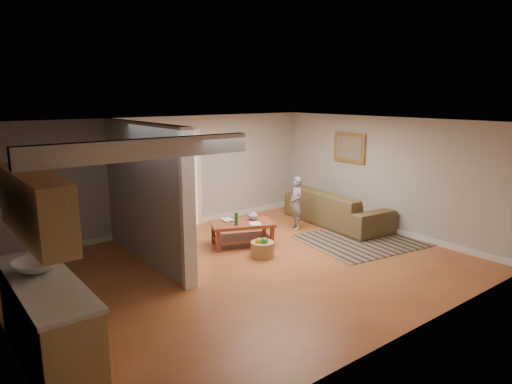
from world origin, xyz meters
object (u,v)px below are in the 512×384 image
toddler (176,253)px  speaker_left (183,244)px  toy_basket (262,248)px  tv_console (153,209)px  speaker_right (151,229)px  child (296,229)px  sofa (336,224)px  coffee_table (243,227)px

toddler → speaker_left: bearing=68.3°
speaker_left → toddler: (0.40, 1.02, -0.52)m
toy_basket → tv_console: bearing=125.2°
tv_console → toy_basket: 2.32m
speaker_right → toy_basket: bearing=-56.5°
child → toddler: bearing=-79.6°
tv_console → toddler: tv_console is taller
sofa → tv_console: size_ratio=1.93×
sofa → tv_console: 4.27m
child → toddler: 2.90m
coffee_table → child: coffee_table is taller
speaker_left → tv_console: bearing=80.2°
child → toddler: child is taller
tv_console → speaker_right: size_ratio=1.38×
tv_console → child: 3.24m
coffee_table → toddler: size_ratio=1.46×
sofa → speaker_right: speaker_right is taller
speaker_right → sofa: bearing=-24.5°
coffee_table → speaker_right: 1.79m
toy_basket → speaker_left: bearing=174.3°
speaker_right → toddler: (0.40, -0.19, -0.51)m
toy_basket → child: child is taller
coffee_table → toddler: coffee_table is taller
toddler → child: bearing=175.6°
sofa → toddler: toddler is taller
tv_console → child: bearing=-35.7°
speaker_left → toy_basket: 1.61m
coffee_table → speaker_right: (-1.68, 0.60, 0.13)m
child → speaker_right: bearing=-82.4°
toddler → speaker_right: bearing=-26.1°
speaker_left → child: 3.43m
speaker_right → toddler: speaker_right is taller
tv_console → toy_basket: (1.29, -1.84, -0.59)m
speaker_left → toy_basket: speaker_left is taller
tv_console → toy_basket: tv_console is taller
speaker_right → toddler: bearing=-41.1°
coffee_table → speaker_left: 1.80m
speaker_left → toddler: size_ratio=1.10×
child → sofa: bearing=88.4°
toy_basket → child: bearing=29.0°
coffee_table → tv_console: (-1.41, 1.07, 0.38)m
speaker_right → speaker_left: bearing=-105.3°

